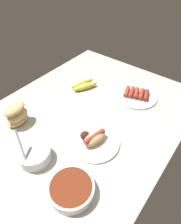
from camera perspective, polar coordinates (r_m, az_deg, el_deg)
The scene contains 7 objects.
ground_plane at distance 103.18cm, azimuth -1.87°, elevation -1.76°, with size 120.00×90.00×3.00cm, color beige.
plate_hotdog_assembled at distance 89.22cm, azimuth 0.98°, elevation -8.09°, with size 22.66×22.66×5.61cm.
bowl_coleslaw at distance 86.47cm, azimuth -15.97°, elevation -11.60°, with size 13.79×13.79×14.88cm.
plate_sausages at distance 116.50cm, azimuth 12.98°, elevation 4.83°, with size 23.75×23.75×3.53cm.
bowl_chili at distance 76.71cm, azimuth -5.58°, elevation -21.09°, with size 17.01×17.01×4.43cm.
banana_bunch at distance 120.11cm, azimuth -1.96°, elevation 7.76°, with size 16.71×12.12×3.75cm.
bread_stack at distance 101.48cm, azimuth -20.57°, elevation -0.72°, with size 12.09×9.29×10.80cm.
Camera 1 is at (55.50, 47.61, 71.30)cm, focal length 31.77 mm.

